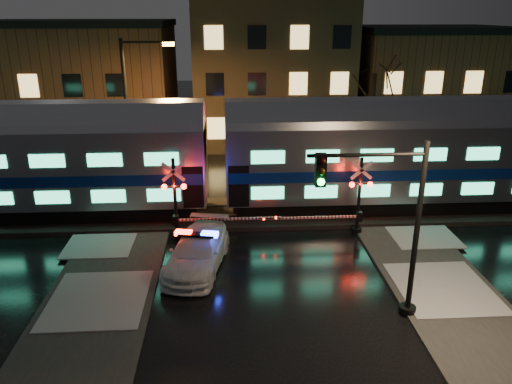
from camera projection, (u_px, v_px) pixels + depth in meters
The scene contains 13 objects.
ground at pixel (267, 259), 21.55m from camera, with size 120.00×120.00×0.00m, color black.
ballast at pixel (260, 213), 26.20m from camera, with size 90.00×4.20×0.24m, color black.
sidewalk_left at pixel (76, 353), 15.53m from camera, with size 4.00×20.00×0.12m, color #2D2D2D.
sidewalk_right at pixel (481, 338), 16.27m from camera, with size 4.00×20.00×0.12m, color #2D2D2D.
building_left at pixel (84, 86), 39.92m from camera, with size 14.00×10.00×9.00m, color #512E1F.
building_mid at pixel (270, 68), 40.82m from camera, with size 12.00×11.00×11.50m, color brown.
building_right at pixel (425, 86), 41.61m from camera, with size 12.00×10.00×8.50m, color #512E1F.
train at pixel (216, 154), 24.96m from camera, with size 51.00×3.12×5.92m.
police_car at pixel (197, 251), 20.62m from camera, with size 2.99×5.37×1.64m.
crossing_signal_right at pixel (351, 204), 23.41m from camera, with size 5.36×0.64×3.80m.
crossing_signal_left at pixel (183, 207), 22.95m from camera, with size 5.52×0.64×3.91m.
traffic_light at pixel (388, 229), 16.42m from camera, with size 4.07×0.72×6.29m.
streetlight at pixel (132, 107), 27.88m from camera, with size 2.93×0.31×8.76m.
Camera 1 is at (-1.67, -19.21, 10.08)m, focal length 35.00 mm.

